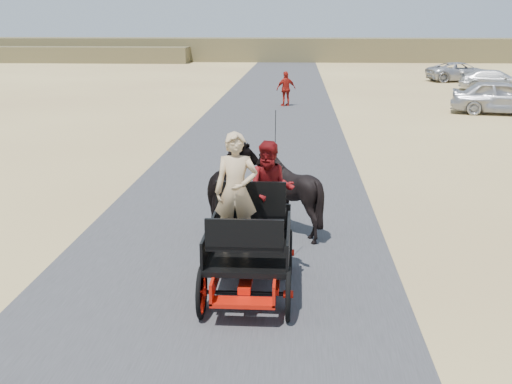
# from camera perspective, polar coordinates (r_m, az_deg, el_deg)

# --- Properties ---
(ground) EXTENTS (140.00, 140.00, 0.00)m
(ground) POSITION_cam_1_polar(r_m,az_deg,el_deg) (9.50, -4.37, -10.70)
(ground) COLOR tan
(road) EXTENTS (6.00, 140.00, 0.01)m
(road) POSITION_cam_1_polar(r_m,az_deg,el_deg) (9.50, -4.37, -10.67)
(road) COLOR #38383A
(road) RESTS_ON ground
(ridge_far) EXTENTS (140.00, 6.00, 2.40)m
(ridge_far) POSITION_cam_1_polar(r_m,az_deg,el_deg) (70.55, 2.79, 12.54)
(ridge_far) COLOR brown
(ridge_far) RESTS_ON ground
(carriage) EXTENTS (1.30, 2.40, 0.72)m
(carriage) POSITION_cam_1_polar(r_m,az_deg,el_deg) (10.02, -0.60, -7.01)
(carriage) COLOR black
(carriage) RESTS_ON ground
(horse_left) EXTENTS (0.91, 2.01, 1.70)m
(horse_left) POSITION_cam_1_polar(r_m,az_deg,el_deg) (12.76, -2.05, 0.13)
(horse_left) COLOR black
(horse_left) RESTS_ON ground
(horse_right) EXTENTS (1.37, 1.54, 1.70)m
(horse_right) POSITION_cam_1_polar(r_m,az_deg,el_deg) (12.70, 2.89, 0.05)
(horse_right) COLOR black
(horse_right) RESTS_ON ground
(driver_man) EXTENTS (0.66, 0.43, 1.80)m
(driver_man) POSITION_cam_1_polar(r_m,az_deg,el_deg) (9.69, -1.78, 0.07)
(driver_man) COLOR tan
(driver_man) RESTS_ON carriage
(passenger_woman) EXTENTS (0.77, 0.60, 1.58)m
(passenger_woman) POSITION_cam_1_polar(r_m,az_deg,el_deg) (10.21, 1.31, 0.20)
(passenger_woman) COLOR #660C0F
(passenger_woman) RESTS_ON carriage
(pedestrian) EXTENTS (1.09, 0.80, 1.73)m
(pedestrian) POSITION_cam_1_polar(r_m,az_deg,el_deg) (32.34, 2.69, 9.15)
(pedestrian) COLOR #9E1A12
(pedestrian) RESTS_ON ground
(car_a) EXTENTS (4.81, 2.76, 1.54)m
(car_a) POSITION_cam_1_polar(r_m,az_deg,el_deg) (31.54, 21.07, 7.87)
(car_a) COLOR #B2B2B7
(car_a) RESTS_ON ground
(car_c) EXTENTS (4.61, 2.60, 1.26)m
(car_c) POSITION_cam_1_polar(r_m,az_deg,el_deg) (42.32, 20.53, 9.28)
(car_c) COLOR silver
(car_c) RESTS_ON ground
(car_d) EXTENTS (5.09, 2.97, 1.33)m
(car_d) POSITION_cam_1_polar(r_m,az_deg,el_deg) (48.19, 17.79, 10.13)
(car_d) COLOR #B2B2B7
(car_d) RESTS_ON ground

